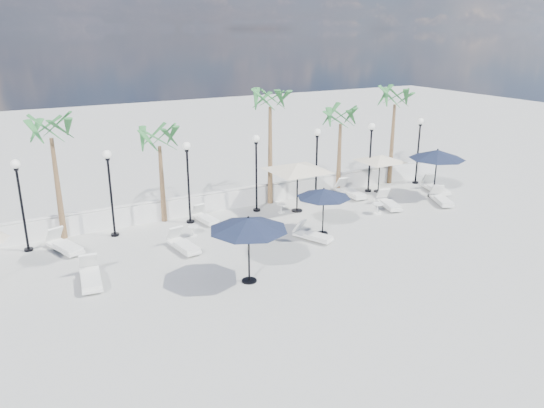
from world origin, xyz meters
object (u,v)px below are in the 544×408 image
lounger_4 (313,235)px  parasol_cream_sq_a (298,163)px  lounger_2 (90,277)px  parasol_navy_mid (324,193)px  lounger_5 (350,192)px  lounger_6 (436,188)px  lounger_7 (442,199)px  parasol_navy_right (437,155)px  parasol_cream_sq_b (380,156)px  lounger_3 (183,244)px  lounger_8 (389,203)px  lounger_1 (205,218)px  lounger_0 (65,245)px  parasol_navy_left (248,224)px

lounger_4 → parasol_cream_sq_a: 4.44m
lounger_2 → parasol_navy_mid: 10.10m
lounger_5 → lounger_6: (4.64, -1.63, 0.00)m
lounger_7 → parasol_cream_sq_a: size_ratio=0.38×
parasol_navy_mid → parasol_cream_sq_a: 3.28m
lounger_6 → parasol_navy_right: size_ratio=0.76×
lounger_2 → parasol_cream_sq_a: bearing=24.4°
lounger_6 → parasol_navy_mid: size_ratio=0.94×
lounger_6 → parasol_cream_sq_b: 3.64m
lounger_2 → parasol_navy_right: 18.52m
lounger_6 → parasol_navy_right: bearing=-125.6°
lounger_3 → lounger_6: bearing=-3.8°
parasol_cream_sq_b → lounger_8: bearing=-118.5°
lounger_1 → lounger_2: lounger_2 is taller
lounger_5 → parasol_navy_mid: 6.09m
lounger_0 → parasol_navy_left: (5.42, -6.07, 1.94)m
lounger_3 → parasol_cream_sq_a: parasol_cream_sq_a is taller
lounger_8 → parasol_navy_mid: 5.42m
lounger_6 → parasol_cream_sq_a: parasol_cream_sq_a is taller
lounger_7 → lounger_0: bearing=-164.5°
lounger_2 → parasol_cream_sq_b: 16.86m
lounger_3 → lounger_7: bearing=-10.3°
parasol_navy_left → parasol_navy_right: parasol_navy_right is taller
lounger_2 → lounger_4: lounger_2 is taller
lounger_2 → parasol_navy_mid: (9.97, 0.11, 1.61)m
lounger_7 → parasol_navy_mid: (-7.82, -0.61, 1.63)m
parasol_cream_sq_a → lounger_1: bearing=171.2°
lounger_8 → parasol_navy_right: size_ratio=0.70×
lounger_5 → lounger_8: size_ratio=1.05×
lounger_2 → parasol_cream_sq_b: bearing=20.8°
lounger_7 → parasol_cream_sq_b: parasol_cream_sq_b is taller
lounger_0 → parasol_navy_right: (18.69, -1.71, 2.07)m
lounger_2 → lounger_3: (3.93, 1.32, -0.02)m
lounger_8 → parasol_cream_sq_b: 3.33m
lounger_4 → parasol_navy_mid: 1.87m
lounger_1 → parasol_cream_sq_b: bearing=-8.8°
lounger_3 → lounger_8: (11.01, 0.20, -0.00)m
lounger_7 → parasol_navy_left: parasol_navy_left is taller
lounger_0 → parasol_cream_sq_a: size_ratio=0.40×
lounger_1 → lounger_8: (8.99, -2.48, 0.02)m
lounger_4 → lounger_8: lounger_8 is taller
lounger_1 → lounger_6: size_ratio=0.82×
lounger_4 → parasol_navy_left: size_ratio=0.67×
lounger_2 → lounger_3: 4.15m
lounger_7 → lounger_4: bearing=-148.9°
parasol_navy_left → parasol_cream_sq_b: (11.23, 6.52, -0.14)m
lounger_0 → lounger_1: size_ratio=1.18×
parasol_navy_right → lounger_2: bearing=-174.3°
lounger_6 → parasol_cream_sq_a: bearing=-170.3°
lounger_5 → parasol_navy_left: bearing=-143.0°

